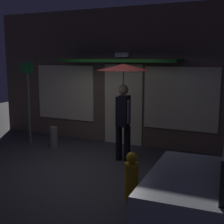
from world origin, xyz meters
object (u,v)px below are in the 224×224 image
at_px(sidewalk_bollard, 54,137).
at_px(fire_hydrant, 131,177).
at_px(street_sign_post, 28,96).
at_px(person_with_umbrella, 123,87).

relative_size(sidewalk_bollard, fire_hydrant, 0.68).
xyz_separation_m(street_sign_post, sidewalk_bollard, (0.87, -0.09, -1.06)).
relative_size(person_with_umbrella, fire_hydrant, 2.72).
xyz_separation_m(person_with_umbrella, fire_hydrant, (0.93, -1.82, -1.34)).
height_order(street_sign_post, sidewalk_bollard, street_sign_post).
bearing_deg(sidewalk_bollard, street_sign_post, 174.36).
distance_m(sidewalk_bollard, fire_hydrant, 3.66).
xyz_separation_m(person_with_umbrella, street_sign_post, (-2.98, 0.31, -0.38)).
relative_size(person_with_umbrella, street_sign_post, 0.95).
distance_m(person_with_umbrella, fire_hydrant, 2.44).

